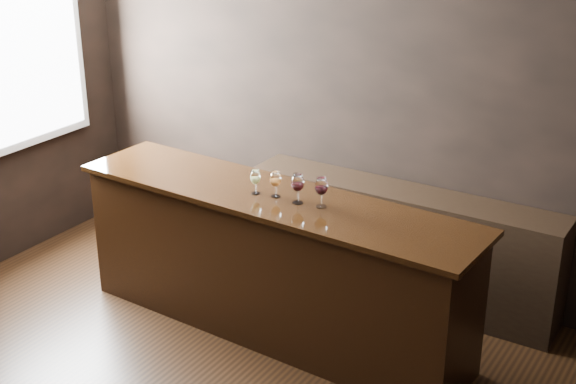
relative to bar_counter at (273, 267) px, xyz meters
The scene contains 8 objects.
room_shell 1.64m from the bar_counter, 108.59° to the right, with size 5.02×4.52×2.81m.
bar_counter is the anchor object (origin of this frame).
bar_top 0.54m from the bar_counter, ahead, with size 3.06×0.71×0.04m, color black.
back_bar_shelf 1.11m from the bar_counter, 59.35° to the left, with size 2.50×0.40×0.90m, color black.
glass_white 0.69m from the bar_counter, 161.61° to the right, with size 0.07×0.07×0.17m.
glass_amber 0.68m from the bar_counter, 17.89° to the right, with size 0.08×0.08×0.18m.
glass_red_a 0.73m from the bar_counter, ahead, with size 0.09×0.09×0.21m.
glass_red_b 0.80m from the bar_counter, ahead, with size 0.09×0.09×0.21m.
Camera 1 is at (2.89, -3.21, 3.21)m, focal length 50.00 mm.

